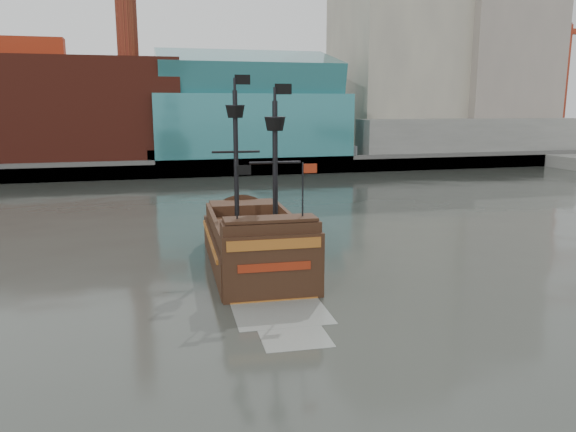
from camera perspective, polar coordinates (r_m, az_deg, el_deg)
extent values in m
plane|color=#2D302A|center=(23.26, 4.40, -15.65)|extent=(400.00, 400.00, 0.00)
cube|color=slate|center=(112.16, -11.19, 6.26)|extent=(220.00, 60.00, 2.00)
cube|color=#4C4C49|center=(82.85, -9.87, 4.78)|extent=(220.00, 1.00, 2.60)
cube|color=maroon|center=(92.78, -24.44, 9.71)|extent=(42.00, 18.00, 15.00)
cube|color=teal|center=(91.19, -4.06, 9.10)|extent=(30.00, 16.00, 10.00)
cube|color=#AFA891|center=(110.98, 11.02, 18.64)|extent=(20.00, 22.00, 46.00)
cube|color=gray|center=(115.97, 20.20, 15.86)|extent=(18.00, 18.00, 38.00)
cube|color=#AFA891|center=(130.86, 11.86, 18.79)|extent=(24.00, 20.00, 52.00)
cube|color=slate|center=(101.80, 18.13, 7.68)|extent=(40.00, 6.00, 6.00)
cube|color=teal|center=(91.23, -4.14, 14.13)|extent=(28.00, 14.94, 8.78)
cube|color=slate|center=(132.55, 25.37, 7.23)|extent=(4.00, 4.00, 3.00)
cylinder|color=#A0301A|center=(132.57, 25.92, 13.48)|extent=(1.40, 1.40, 32.00)
cube|color=slate|center=(146.62, 25.89, 7.48)|extent=(4.00, 4.00, 3.00)
cylinder|color=#A0301A|center=(146.52, 26.29, 11.96)|extent=(1.40, 1.40, 26.00)
cube|color=#A0301A|center=(145.46, 25.78, 16.77)|extent=(5.00, 2.50, 2.50)
cube|color=black|center=(37.32, -3.42, -3.99)|extent=(6.31, 13.92, 2.96)
cube|color=#51311D|center=(36.92, -3.45, -1.52)|extent=(5.68, 12.52, 0.34)
cube|color=black|center=(42.14, -4.58, 0.63)|extent=(4.96, 2.95, 1.14)
cube|color=black|center=(31.03, -1.80, -2.37)|extent=(5.49, 2.07, 2.05)
cube|color=black|center=(30.53, -1.42, -6.15)|extent=(5.59, 0.54, 4.56)
cube|color=#9E581E|center=(29.88, -1.38, -2.90)|extent=(5.13, 0.32, 0.57)
cube|color=maroon|center=(30.21, -1.37, -5.21)|extent=(3.99, 0.27, 0.46)
cylinder|color=black|center=(37.74, -5.30, 5.84)|extent=(0.33, 0.33, 8.89)
cylinder|color=black|center=(34.37, -1.31, 4.77)|extent=(0.33, 0.33, 8.20)
cone|color=black|center=(37.57, -5.39, 10.51)|extent=(1.31, 1.31, 0.80)
cone|color=black|center=(34.16, -1.33, 9.33)|extent=(1.31, 1.31, 0.80)
cube|color=black|center=(37.66, -4.65, 13.65)|extent=(1.03, 0.08, 0.63)
cube|color=black|center=(34.25, -0.49, 12.77)|extent=(1.03, 0.08, 0.63)
cube|color=gray|center=(29.20, -0.70, -9.80)|extent=(5.02, 4.32, 0.02)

